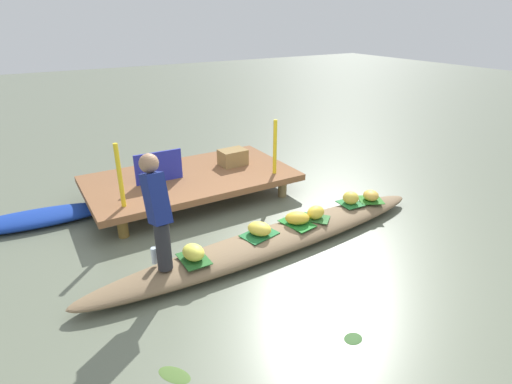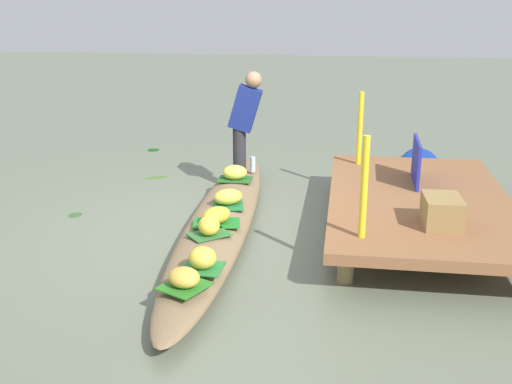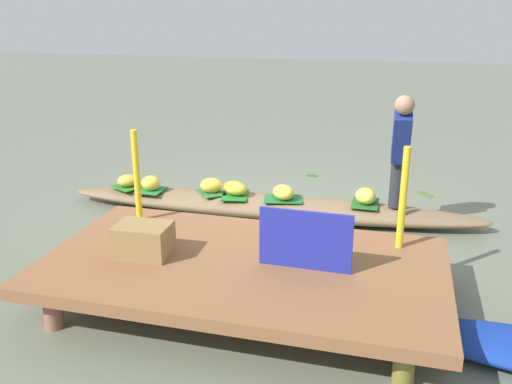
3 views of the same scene
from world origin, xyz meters
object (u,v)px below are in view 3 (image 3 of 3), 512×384
at_px(vendor_boat, 269,206).
at_px(banana_bunch_0, 235,188).
at_px(banana_bunch_1, 366,196).
at_px(banana_bunch_5, 211,185).
at_px(banana_bunch_3, 128,181).
at_px(banana_bunch_4, 283,192).
at_px(banana_bunch_2, 151,183).
at_px(produce_crate, 143,240).
at_px(water_bottle, 402,203).
at_px(vendor_person, 401,145).
at_px(market_banner, 305,240).

relative_size(vendor_boat, banana_bunch_0, 15.40).
height_order(banana_bunch_1, banana_bunch_5, same).
distance_m(banana_bunch_1, banana_bunch_3, 2.84).
height_order(banana_bunch_4, banana_bunch_5, banana_bunch_5).
relative_size(banana_bunch_0, banana_bunch_2, 1.39).
distance_m(banana_bunch_5, produce_crate, 2.08).
bearing_deg(banana_bunch_3, banana_bunch_0, -178.30).
relative_size(banana_bunch_4, produce_crate, 0.70).
relative_size(banana_bunch_4, water_bottle, 1.63).
bearing_deg(vendor_boat, produce_crate, 73.38).
bearing_deg(banana_bunch_4, vendor_person, -178.80).
distance_m(banana_bunch_2, vendor_person, 2.90).
bearing_deg(produce_crate, water_bottle, -135.44).
height_order(vendor_boat, water_bottle, water_bottle).
xyz_separation_m(vendor_boat, banana_bunch_0, (0.40, 0.04, 0.20)).
height_order(banana_bunch_0, vendor_person, vendor_person).
height_order(banana_bunch_0, banana_bunch_4, banana_bunch_4).
relative_size(vendor_boat, banana_bunch_3, 19.05).
bearing_deg(banana_bunch_2, water_bottle, -179.27).
bearing_deg(produce_crate, vendor_boat, -104.50).
relative_size(banana_bunch_4, banana_bunch_5, 1.19).
bearing_deg(banana_bunch_0, banana_bunch_2, 5.71).
bearing_deg(banana_bunch_5, vendor_boat, -177.33).
height_order(vendor_boat, produce_crate, produce_crate).
height_order(banana_bunch_2, banana_bunch_4, banana_bunch_2).
xyz_separation_m(banana_bunch_0, banana_bunch_5, (0.30, -0.01, 0.01)).
height_order(banana_bunch_5, vendor_person, vendor_person).
xyz_separation_m(banana_bunch_5, market_banner, (-1.47, 1.97, 0.30)).
distance_m(banana_bunch_1, produce_crate, 2.70).
relative_size(banana_bunch_2, banana_bunch_4, 0.74).
xyz_separation_m(banana_bunch_3, banana_bunch_4, (-1.93, -0.04, 0.01)).
bearing_deg(banana_bunch_5, banana_bunch_1, -177.30).
bearing_deg(market_banner, banana_bunch_0, -58.14).
xyz_separation_m(banana_bunch_3, vendor_person, (-3.17, -0.06, 0.63)).
distance_m(banana_bunch_2, banana_bunch_5, 0.73).
bearing_deg(water_bottle, banana_bunch_3, -0.43).
height_order(banana_bunch_0, banana_bunch_2, banana_bunch_2).
height_order(banana_bunch_4, produce_crate, produce_crate).
bearing_deg(market_banner, banana_bunch_2, -39.31).
bearing_deg(vendor_boat, water_bottle, 173.91).
xyz_separation_m(banana_bunch_2, banana_bunch_4, (-1.59, -0.10, -0.01)).
xyz_separation_m(banana_bunch_5, produce_crate, (-0.15, 2.07, 0.19)).
height_order(banana_bunch_2, banana_bunch_3, banana_bunch_2).
relative_size(market_banner, produce_crate, 1.64).
bearing_deg(vendor_person, banana_bunch_0, 0.68).
xyz_separation_m(banana_bunch_1, banana_bunch_4, (0.91, 0.09, -0.01)).
relative_size(banana_bunch_0, banana_bunch_5, 1.24).
xyz_separation_m(banana_bunch_2, market_banner, (-2.19, 1.86, 0.29)).
height_order(banana_bunch_0, water_bottle, water_bottle).
relative_size(banana_bunch_2, banana_bunch_3, 0.89).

